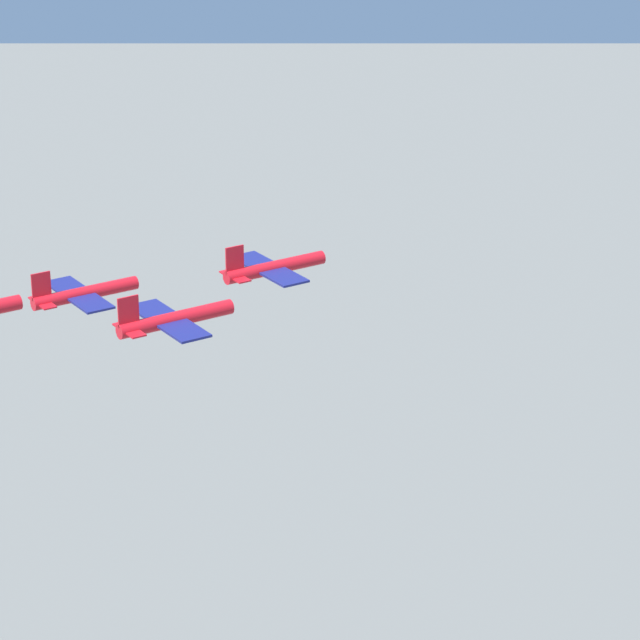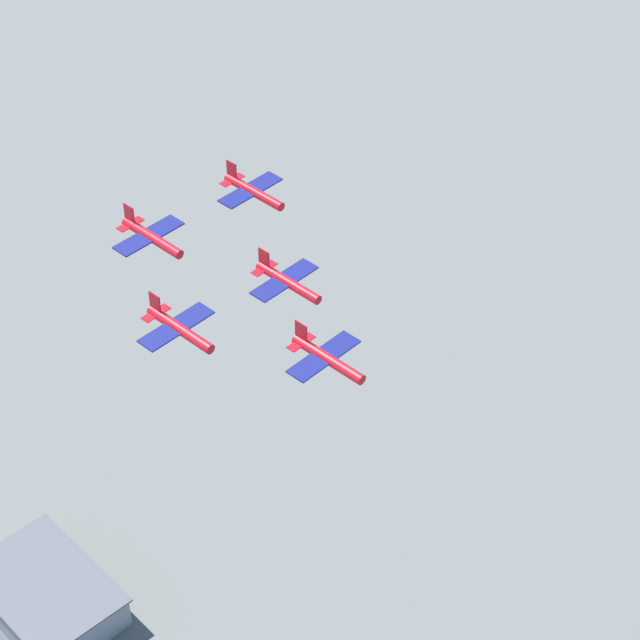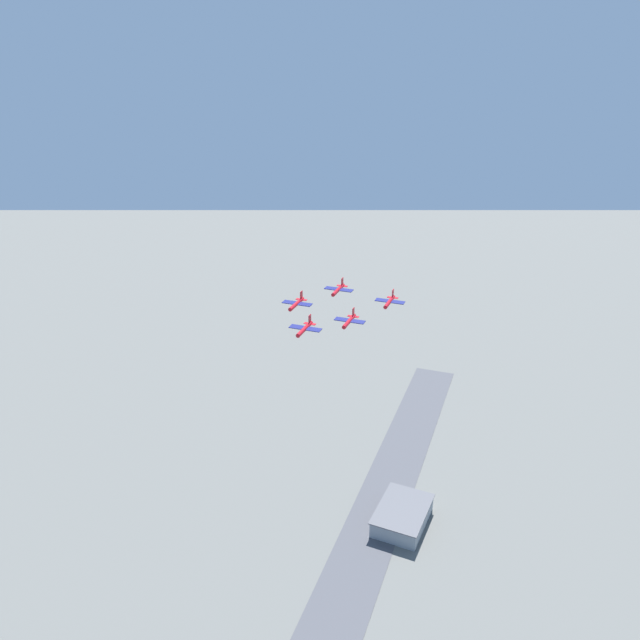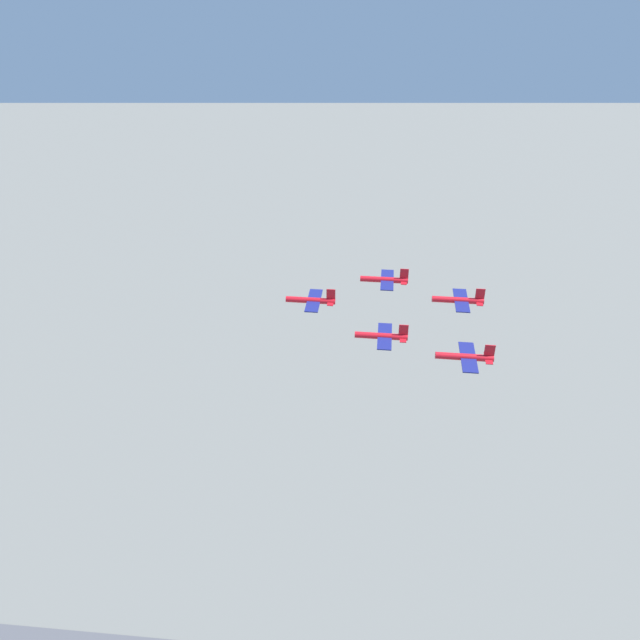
% 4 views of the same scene
% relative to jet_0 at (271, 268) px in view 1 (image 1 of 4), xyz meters
% --- Properties ---
extents(jet_0, '(10.53, 9.93, 3.52)m').
position_rel_jet_0_xyz_m(jet_0, '(0.00, 0.00, 0.00)').
color(jet_0, red).
extents(jet_1, '(10.53, 9.93, 3.52)m').
position_rel_jet_0_xyz_m(jet_1, '(-15.75, 7.99, -2.21)').
color(jet_1, red).
extents(jet_2, '(10.53, 9.93, 3.52)m').
position_rel_jet_0_xyz_m(jet_2, '(-14.63, -9.88, 1.15)').
color(jet_2, red).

